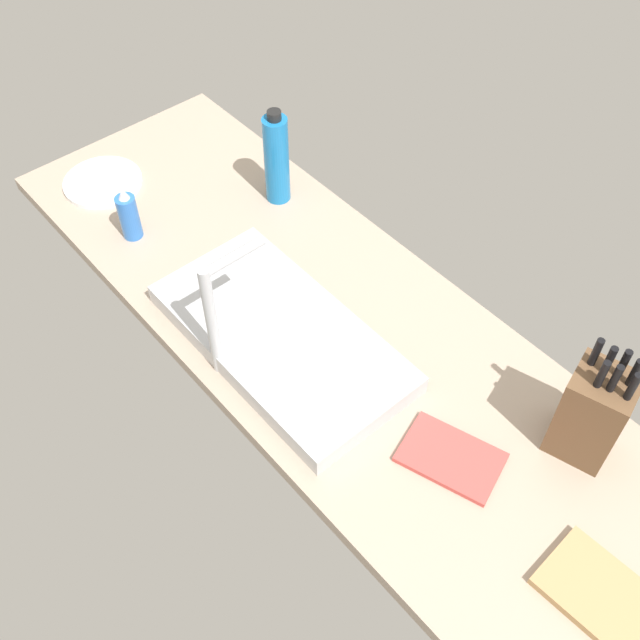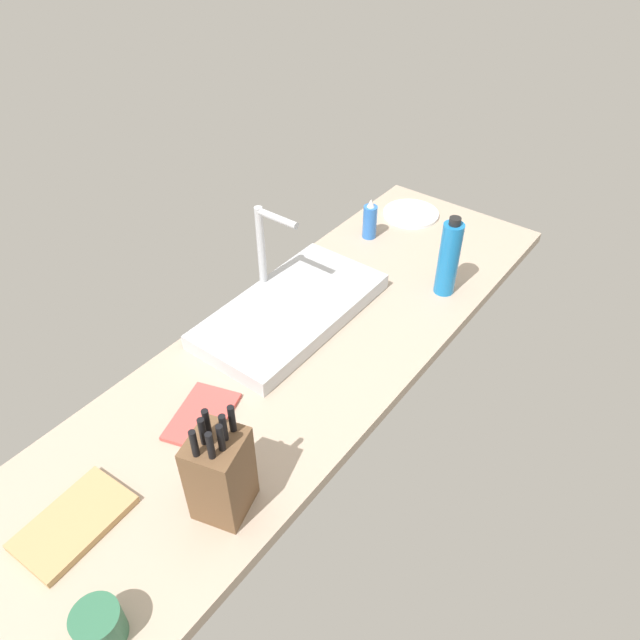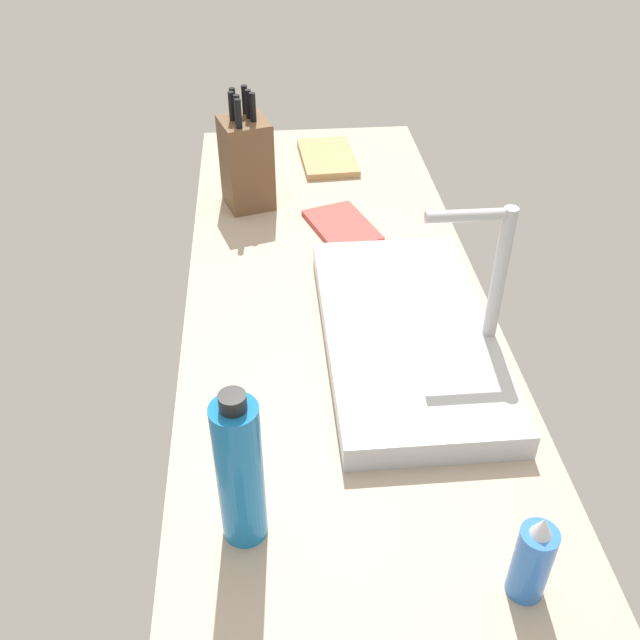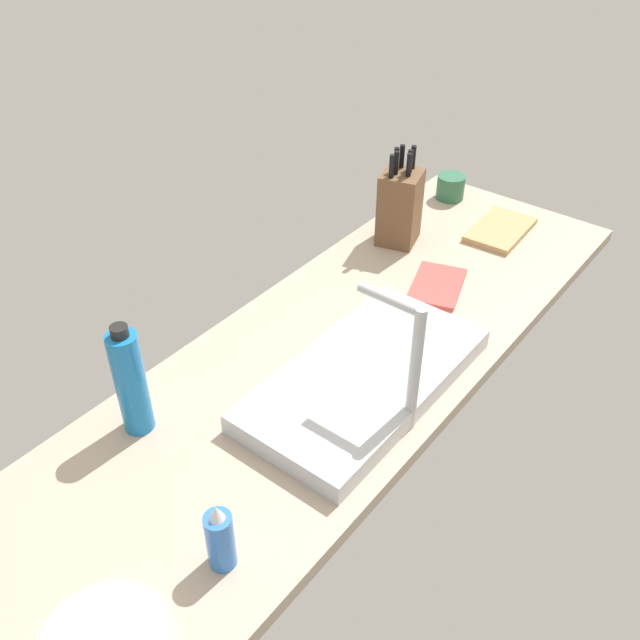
% 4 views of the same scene
% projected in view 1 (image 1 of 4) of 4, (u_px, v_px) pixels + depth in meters
% --- Properties ---
extents(countertop_slab, '(1.91, 0.61, 0.04)m').
position_uv_depth(countertop_slab, '(338.00, 339.00, 1.68)').
color(countertop_slab, tan).
rests_on(countertop_slab, ground).
extents(sink_basin, '(0.59, 0.30, 0.05)m').
position_uv_depth(sink_basin, '(281.00, 337.00, 1.63)').
color(sink_basin, '#B7BABF').
rests_on(sink_basin, countertop_slab).
extents(faucet, '(0.06, 0.15, 0.30)m').
position_uv_depth(faucet, '(216.00, 309.00, 1.48)').
color(faucet, '#B7BABF').
rests_on(faucet, countertop_slab).
extents(knife_block, '(0.14, 0.13, 0.28)m').
position_uv_depth(knife_block, '(592.00, 412.00, 1.41)').
color(knife_block, brown).
rests_on(knife_block, countertop_slab).
extents(cutting_board, '(0.24, 0.15, 0.02)m').
position_uv_depth(cutting_board, '(608.00, 601.00, 1.28)').
color(cutting_board, tan).
rests_on(cutting_board, countertop_slab).
extents(soap_bottle, '(0.05, 0.05, 0.15)m').
position_uv_depth(soap_bottle, '(129.00, 216.00, 1.82)').
color(soap_bottle, blue).
rests_on(soap_bottle, countertop_slab).
extents(water_bottle, '(0.06, 0.06, 0.26)m').
position_uv_depth(water_bottle, '(277.00, 159.00, 1.87)').
color(water_bottle, '#1970B7').
rests_on(water_bottle, countertop_slab).
extents(dinner_plate, '(0.20, 0.20, 0.01)m').
position_uv_depth(dinner_plate, '(103.00, 182.00, 1.99)').
color(dinner_plate, white).
rests_on(dinner_plate, countertop_slab).
extents(dish_towel, '(0.22, 0.18, 0.01)m').
position_uv_depth(dish_towel, '(451.00, 457.00, 1.46)').
color(dish_towel, '#CC4C47').
rests_on(dish_towel, countertop_slab).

